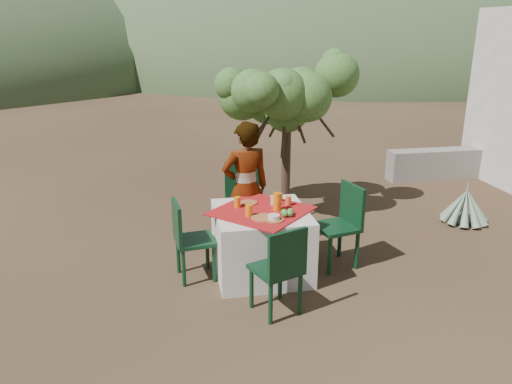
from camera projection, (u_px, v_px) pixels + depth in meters
ground at (326, 281)px, 5.54m from camera, size 160.00×160.00×0.00m
table at (261, 242)px, 5.61m from camera, size 1.30×1.30×0.76m
chair_far at (243, 197)px, 6.56m from camera, size 0.51×0.51×1.00m
chair_near at (281, 267)px, 4.74m from camera, size 0.55×0.55×0.92m
chair_left at (188, 237)px, 5.45m from camera, size 0.47×0.47×0.91m
chair_right at (342, 221)px, 5.77m from camera, size 0.54×0.54×0.98m
person at (246, 188)px, 6.04m from camera, size 0.67×0.51×1.64m
shrub_tree at (290, 103)px, 7.10m from camera, size 1.77×1.74×2.08m
agave at (465, 207)px, 7.11m from camera, size 0.67×0.68×0.71m
stone_wall at (455, 163)px, 9.24m from camera, size 2.60×0.35×0.55m
hill_near_right at (329, 60)px, 41.18m from camera, size 48.00×48.00×20.00m
hill_far_center at (139, 52)px, 53.36m from camera, size 60.00×60.00×24.00m
hill_far_right at (443, 52)px, 53.26m from camera, size 36.00×36.00×14.00m
plate_far at (249, 203)px, 5.71m from camera, size 0.20×0.20×0.01m
plate_near at (263, 218)px, 5.26m from camera, size 0.25×0.25×0.01m
glass_far at (237, 202)px, 5.57m from camera, size 0.07×0.07×0.12m
glass_near at (249, 211)px, 5.31m from camera, size 0.08×0.08×0.12m
juice_pitcher at (277, 202)px, 5.47m from camera, size 0.09×0.09×0.20m
bowl_plate at (274, 220)px, 5.21m from camera, size 0.21×0.21×0.01m
white_bowl at (274, 217)px, 5.20m from camera, size 0.13×0.13×0.05m
jar_left at (288, 201)px, 5.63m from camera, size 0.07×0.07×0.11m
jar_right at (280, 197)px, 5.78m from camera, size 0.06×0.06×0.09m
napkin_holder at (274, 201)px, 5.64m from camera, size 0.08×0.06×0.09m
fruit_cluster at (287, 213)px, 5.32m from camera, size 0.14×0.13×0.07m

